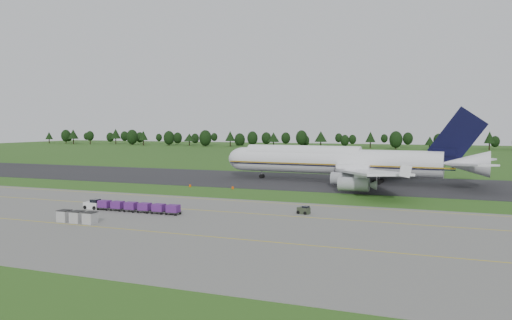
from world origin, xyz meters
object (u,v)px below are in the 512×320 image
at_px(uld_row, 77,217).
at_px(edge_markers, 211,187).
at_px(aircraft, 340,161).
at_px(baggage_train, 129,206).
at_px(utility_cart, 304,211).

distance_m(uld_row, edge_markers, 44.99).
bearing_deg(edge_markers, aircraft, 41.66).
height_order(baggage_train, utility_cart, baggage_train).
bearing_deg(utility_cart, aircraft, 94.14).
distance_m(baggage_train, utility_cart, 29.57).
distance_m(baggage_train, edge_markers, 34.06).
bearing_deg(baggage_train, edge_markers, 91.91).
bearing_deg(aircraft, baggage_train, -113.49).
xyz_separation_m(baggage_train, uld_row, (-1.69, -10.95, -0.01)).
bearing_deg(uld_row, aircraft, 68.72).
distance_m(utility_cart, edge_markers, 39.13).
relative_size(aircraft, uld_row, 10.38).
bearing_deg(edge_markers, uld_row, -90.71).
xyz_separation_m(utility_cart, edge_markers, (-29.50, 25.71, -0.32)).
distance_m(baggage_train, uld_row, 11.08).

